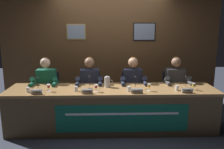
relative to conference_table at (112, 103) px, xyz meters
name	(u,v)px	position (x,y,z in m)	size (l,w,h in m)	color
ground_plane	(112,128)	(0.00, 0.12, -0.52)	(12.00, 12.00, 0.00)	#383D4C
wall_back_panelled	(110,49)	(0.00, 1.44, 0.78)	(4.88, 0.14, 2.60)	brown
conference_table	(112,103)	(0.00, 0.00, 0.00)	(3.68, 0.83, 0.76)	olive
chair_far_left	(49,95)	(-1.27, 0.71, -0.07)	(0.44, 0.45, 0.92)	black
panelist_far_left	(46,85)	(-1.27, 0.51, 0.21)	(0.51, 0.48, 1.25)	black
nameplate_far_left	(36,92)	(-1.24, -0.20, 0.27)	(0.19, 0.06, 0.08)	white
juice_glass_far_left	(49,86)	(-1.08, -0.05, 0.32)	(0.06, 0.06, 0.12)	white
water_cup_far_left	(28,90)	(-1.41, -0.09, 0.27)	(0.06, 0.06, 0.08)	silver
microphone_far_left	(37,86)	(-1.31, 0.04, 0.31)	(0.06, 0.17, 0.22)	black
chair_center_left	(91,95)	(-0.43, 0.71, -0.07)	(0.44, 0.45, 0.92)	black
panelist_center_left	(90,84)	(-0.43, 0.51, 0.21)	(0.51, 0.48, 1.25)	black
nameplate_center_left	(87,91)	(-0.42, -0.20, 0.27)	(0.19, 0.06, 0.08)	white
juice_glass_center_left	(96,87)	(-0.28, -0.09, 0.32)	(0.06, 0.06, 0.12)	white
water_cup_center_left	(76,89)	(-0.62, -0.05, 0.27)	(0.06, 0.06, 0.08)	silver
microphone_center_left	(89,85)	(-0.40, 0.10, 0.31)	(0.06, 0.17, 0.22)	black
chair_center_right	(132,94)	(0.42, 0.71, -0.07)	(0.44, 0.45, 0.92)	black
panelist_center_right	(133,84)	(0.42, 0.51, 0.21)	(0.51, 0.48, 1.25)	black
nameplate_center_right	(137,91)	(0.40, -0.20, 0.27)	(0.20, 0.06, 0.08)	white
juice_glass_center_right	(149,86)	(0.62, -0.07, 0.32)	(0.06, 0.06, 0.12)	white
water_cup_center_right	(129,89)	(0.28, -0.08, 0.27)	(0.06, 0.06, 0.08)	silver
microphone_center_right	(136,85)	(0.41, 0.05, 0.31)	(0.06, 0.17, 0.22)	black
chair_far_right	(172,94)	(1.27, 0.71, -0.07)	(0.44, 0.45, 0.92)	black
panelist_far_right	(176,84)	(1.27, 0.51, 0.21)	(0.51, 0.48, 1.25)	black
nameplate_far_right	(187,90)	(1.23, -0.20, 0.27)	(0.18, 0.06, 0.08)	white
juice_glass_far_right	(193,85)	(1.39, -0.04, 0.32)	(0.06, 0.06, 0.12)	white
water_cup_far_right	(177,88)	(1.11, -0.05, 0.27)	(0.06, 0.06, 0.08)	silver
microphone_far_right	(187,85)	(1.31, 0.03, 0.31)	(0.06, 0.17, 0.22)	black
water_pitcher_central	(107,82)	(-0.09, 0.20, 0.33)	(0.15, 0.10, 0.21)	silver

